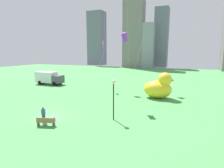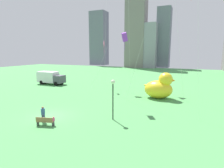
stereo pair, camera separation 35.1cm
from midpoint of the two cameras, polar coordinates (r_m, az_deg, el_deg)
ground_plane at (r=22.16m, az=-19.11°, el=-9.58°), size 140.00×140.00×0.00m
park_bench at (r=19.45m, az=-20.63°, el=-10.94°), size 1.79×0.93×0.90m
person_adult at (r=20.37m, az=-21.15°, el=-8.68°), size 0.41×0.41×1.69m
person_child at (r=19.24m, az=-18.12°, el=-10.87°), size 0.23×0.23×0.95m
giant_inflatable_duck at (r=29.55m, az=14.12°, el=-0.97°), size 4.98×3.20×4.13m
lamppost at (r=19.17m, az=-0.04°, el=-1.65°), size 0.46×0.46×4.36m
box_truck at (r=43.42m, az=-19.35°, el=1.78°), size 6.44×2.50×2.85m
city_skyline at (r=87.90m, az=16.34°, el=15.79°), size 76.16×18.43×38.83m
kite_purple at (r=24.61m, az=3.51°, el=14.34°), size 3.01×3.00×9.80m
kite_pink at (r=35.87m, az=-3.23°, el=11.90°), size 3.05×3.45×9.42m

